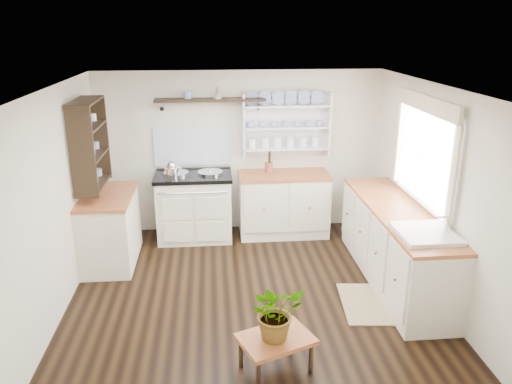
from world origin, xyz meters
TOP-DOWN VIEW (x-y plane):
  - floor at (0.00, 0.00)m, footprint 4.00×3.80m
  - wall_back at (0.00, 1.90)m, footprint 4.00×0.02m
  - wall_right at (2.00, 0.00)m, footprint 0.02×3.80m
  - wall_left at (-2.00, 0.00)m, footprint 0.02×3.80m
  - ceiling at (0.00, 0.00)m, footprint 4.00×3.80m
  - window at (1.95, 0.15)m, footprint 0.08×1.55m
  - aga_cooker at (-0.66, 1.57)m, footprint 1.05×0.73m
  - back_cabinets at (0.60, 1.60)m, footprint 1.27×0.63m
  - right_cabinets at (1.70, 0.10)m, footprint 0.62×2.43m
  - belfast_sink at (1.70, -0.65)m, footprint 0.55×0.60m
  - left_cabinets at (-1.70, 0.90)m, footprint 0.62×1.13m
  - plate_rack at (0.65, 1.86)m, footprint 1.20×0.22m
  - high_shelf at (-0.40, 1.78)m, footprint 1.50×0.29m
  - left_shelving at (-1.84, 0.90)m, footprint 0.28×0.80m
  - kettle at (-0.94, 1.45)m, footprint 0.18×0.18m
  - utensil_crock at (0.40, 1.68)m, footprint 0.11×0.11m
  - center_table at (0.11, -1.40)m, footprint 0.73×0.64m
  - potted_plant at (0.11, -1.40)m, footprint 0.55×0.51m
  - floor_rug at (1.24, -0.42)m, footprint 0.63×0.90m

SIDE VIEW (x-z plane):
  - floor at x=0.00m, z-range -0.01..0.01m
  - floor_rug at x=1.24m, z-range 0.00..0.02m
  - center_table at x=0.11m, z-range 0.12..0.45m
  - right_cabinets at x=1.70m, z-range 0.01..0.91m
  - left_cabinets at x=-1.70m, z-range 0.01..0.91m
  - back_cabinets at x=0.60m, z-range 0.01..0.91m
  - aga_cooker at x=-0.66m, z-range -0.01..0.96m
  - potted_plant at x=0.11m, z-range 0.33..0.84m
  - belfast_sink at x=1.70m, z-range 0.58..1.03m
  - utensil_crock at x=0.40m, z-range 0.91..1.04m
  - kettle at x=-0.94m, z-range 0.93..1.16m
  - wall_back at x=0.00m, z-range 0.00..2.30m
  - wall_right at x=2.00m, z-range 0.00..2.30m
  - wall_left at x=-2.00m, z-range 0.00..2.30m
  - left_shelving at x=-1.84m, z-range 1.02..2.08m
  - plate_rack at x=0.65m, z-range 1.11..2.01m
  - window at x=1.95m, z-range 0.95..2.17m
  - high_shelf at x=-0.40m, z-range 1.83..1.99m
  - ceiling at x=0.00m, z-range 2.29..2.30m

